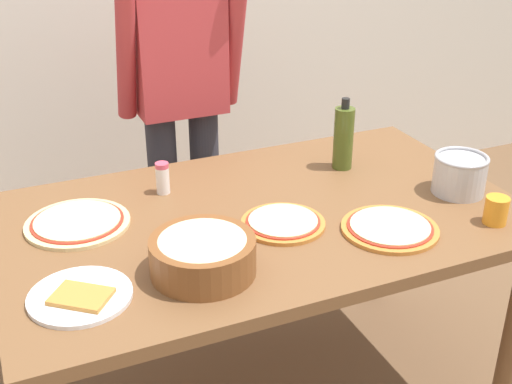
{
  "coord_description": "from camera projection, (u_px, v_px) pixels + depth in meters",
  "views": [
    {
      "loc": [
        -0.74,
        -1.66,
        1.73
      ],
      "look_at": [
        0.0,
        0.05,
        0.81
      ],
      "focal_mm": 46.89,
      "sensor_mm": 36.0,
      "label": 1
    }
  ],
  "objects": [
    {
      "name": "cup_orange",
      "position": [
        496.0,
        210.0,
        1.99
      ],
      "size": [
        0.07,
        0.07,
        0.08
      ],
      "primitive_type": "cylinder",
      "color": "orange",
      "rests_on": "dining_table"
    },
    {
      "name": "person_cook",
      "position": [
        180.0,
        89.0,
        2.6
      ],
      "size": [
        0.49,
        0.25,
        1.62
      ],
      "color": "#2D2D38",
      "rests_on": "ground"
    },
    {
      "name": "plate_with_slice",
      "position": [
        80.0,
        296.0,
        1.65
      ],
      "size": [
        0.26,
        0.26,
        0.02
      ],
      "color": "white",
      "rests_on": "dining_table"
    },
    {
      "name": "salt_shaker",
      "position": [
        163.0,
        178.0,
        2.17
      ],
      "size": [
        0.04,
        0.04,
        0.11
      ],
      "color": "white",
      "rests_on": "dining_table"
    },
    {
      "name": "olive_oil_bottle",
      "position": [
        343.0,
        138.0,
        2.33
      ],
      "size": [
        0.07,
        0.07,
        0.26
      ],
      "color": "#47561E",
      "rests_on": "dining_table"
    },
    {
      "name": "pizza_second_cooked",
      "position": [
        283.0,
        223.0,
        1.99
      ],
      "size": [
        0.25,
        0.25,
        0.02
      ],
      "color": "#C67A33",
      "rests_on": "dining_table"
    },
    {
      "name": "dining_table",
      "position": [
        262.0,
        238.0,
        2.1
      ],
      "size": [
        1.6,
        0.96,
        0.76
      ],
      "color": "brown",
      "rests_on": "ground"
    },
    {
      "name": "popcorn_bowl",
      "position": [
        203.0,
        252.0,
        1.74
      ],
      "size": [
        0.28,
        0.28,
        0.11
      ],
      "color": "brown",
      "rests_on": "dining_table"
    },
    {
      "name": "pizza_raw_on_board",
      "position": [
        78.0,
        223.0,
        1.99
      ],
      "size": [
        0.31,
        0.31,
        0.02
      ],
      "color": "beige",
      "rests_on": "dining_table"
    },
    {
      "name": "pizza_cooked_on_tray",
      "position": [
        390.0,
        228.0,
        1.96
      ],
      "size": [
        0.29,
        0.29,
        0.02
      ],
      "color": "#C67A33",
      "rests_on": "dining_table"
    },
    {
      "name": "steel_pot",
      "position": [
        460.0,
        174.0,
        2.17
      ],
      "size": [
        0.17,
        0.17,
        0.13
      ],
      "color": "#B7B7BC",
      "rests_on": "dining_table"
    }
  ]
}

